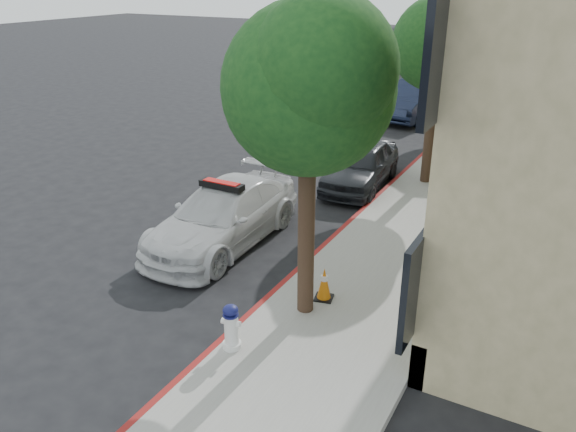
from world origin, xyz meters
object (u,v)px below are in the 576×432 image
(fire_hydrant, at_px, (231,327))
(traffic_cone, at_px, (324,284))
(police_car, at_px, (223,215))
(parked_car_mid, at_px, (361,165))
(parked_car_far, at_px, (417,99))

(fire_hydrant, bearing_deg, traffic_cone, 63.41)
(police_car, bearing_deg, traffic_cone, -23.04)
(fire_hydrant, xyz_separation_m, traffic_cone, (0.70, 2.13, -0.07))
(parked_car_mid, distance_m, fire_hydrant, 8.71)
(traffic_cone, bearing_deg, police_car, 157.21)
(police_car, distance_m, fire_hydrant, 4.35)
(police_car, bearing_deg, parked_car_mid, 74.23)
(parked_car_mid, relative_size, traffic_cone, 5.95)
(parked_car_far, bearing_deg, police_car, -83.68)
(parked_car_far, bearing_deg, fire_hydrant, -75.25)
(parked_car_far, xyz_separation_m, traffic_cone, (2.94, -15.81, -0.35))
(police_car, xyz_separation_m, parked_car_mid, (1.42, 5.12, -0.03))
(police_car, height_order, parked_car_mid, police_car)
(parked_car_far, height_order, fire_hydrant, parked_car_far)
(parked_car_mid, height_order, parked_car_far, parked_car_far)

